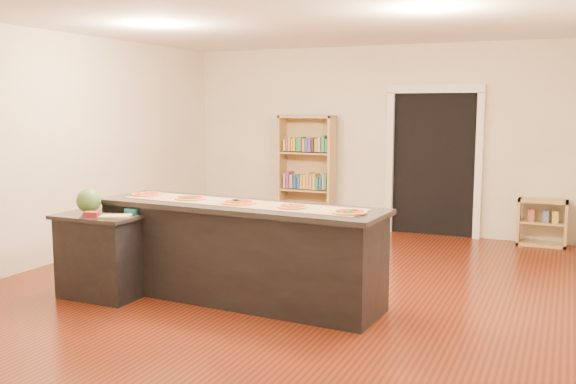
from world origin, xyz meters
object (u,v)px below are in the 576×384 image
at_px(kitchen_island, 239,252).
at_px(bookshelf, 307,172).
at_px(low_shelf, 542,223).
at_px(watermelon, 89,201).
at_px(side_counter, 103,255).
at_px(waste_bin, 343,222).

bearing_deg(kitchen_island, bookshelf, 105.88).
distance_m(low_shelf, watermelon, 5.97).
bearing_deg(side_counter, kitchen_island, 18.45).
height_order(low_shelf, watermelon, watermelon).
height_order(kitchen_island, low_shelf, kitchen_island).
bearing_deg(low_shelf, side_counter, -132.63).
distance_m(side_counter, watermelon, 0.56).
xyz_separation_m(kitchen_island, waste_bin, (-0.19, 3.69, -0.34)).
bearing_deg(kitchen_island, waste_bin, 96.38).
bearing_deg(kitchen_island, side_counter, -158.36).
bearing_deg(kitchen_island, watermelon, -160.52).
xyz_separation_m(kitchen_island, side_counter, (-1.32, -0.43, -0.06)).
distance_m(kitchen_island, side_counter, 1.39).
distance_m(side_counter, waste_bin, 4.28).
bearing_deg(waste_bin, side_counter, -105.35).
relative_size(kitchen_island, low_shelf, 4.57).
bearing_deg(watermelon, low_shelf, 46.18).
distance_m(kitchen_island, waste_bin, 3.71).
distance_m(side_counter, low_shelf, 5.83).
bearing_deg(watermelon, side_counter, -3.08).
relative_size(kitchen_island, watermelon, 11.99).
xyz_separation_m(side_counter, low_shelf, (3.95, 4.29, -0.11)).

